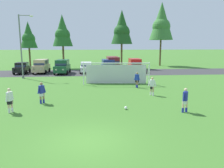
# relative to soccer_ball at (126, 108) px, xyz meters

# --- Properties ---
(ground_plane) EXTENTS (400.00, 400.00, 0.00)m
(ground_plane) POSITION_rel_soccer_ball_xyz_m (-2.55, 10.19, -0.11)
(ground_plane) COLOR #3D7028
(parking_lot_strip) EXTENTS (52.00, 8.40, 0.01)m
(parking_lot_strip) POSITION_rel_soccer_ball_xyz_m (-2.55, 20.99, -0.11)
(parking_lot_strip) COLOR #333335
(parking_lot_strip) RESTS_ON ground
(soccer_ball) EXTENTS (0.22, 0.22, 0.22)m
(soccer_ball) POSITION_rel_soccer_ball_xyz_m (0.00, 0.00, 0.00)
(soccer_ball) COLOR white
(soccer_ball) RESTS_ON ground
(soccer_goal) EXTENTS (7.57, 2.65, 2.57)m
(soccer_goal) POSITION_rel_soccer_ball_xyz_m (0.44, 10.24, 1.18)
(soccer_goal) COLOR white
(soccer_goal) RESTS_ON ground
(player_striker_near) EXTENTS (0.56, 0.60, 1.64)m
(player_striker_near) POSITION_rel_soccer_ball_xyz_m (2.36, 7.69, 0.71)
(player_striker_near) COLOR #936B4C
(player_striker_near) RESTS_ON ground
(player_midfield_center) EXTENTS (0.71, 0.38, 1.64)m
(player_midfield_center) POSITION_rel_soccer_ball_xyz_m (2.97, 4.07, 0.71)
(player_midfield_center) COLOR tan
(player_midfield_center) RESTS_ON ground
(player_defender_far) EXTENTS (0.56, 0.60, 1.64)m
(player_defender_far) POSITION_rel_soccer_ball_xyz_m (-6.14, 2.15, 0.71)
(player_defender_far) COLOR #936B4C
(player_defender_far) RESTS_ON ground
(player_winger_left) EXTENTS (0.35, 0.71, 1.64)m
(player_winger_left) POSITION_rel_soccer_ball_xyz_m (-7.71, 0.01, 0.71)
(player_winger_left) COLOR beige
(player_winger_left) RESTS_ON ground
(player_winger_right) EXTENTS (0.59, 0.58, 1.64)m
(player_winger_right) POSITION_rel_soccer_ball_xyz_m (3.79, -0.98, 0.71)
(player_winger_right) COLOR beige
(player_winger_right) RESTS_ON ground
(parked_car_slot_far_left) EXTENTS (2.25, 4.31, 1.72)m
(parked_car_slot_far_left) POSITION_rel_soccer_ball_xyz_m (-13.41, 21.01, 0.77)
(parked_car_slot_far_left) COLOR black
(parked_car_slot_far_left) RESTS_ON ground
(parked_car_slot_left) EXTENTS (2.19, 4.63, 2.16)m
(parked_car_slot_left) POSITION_rel_soccer_ball_xyz_m (-10.44, 21.25, 1.00)
(parked_car_slot_left) COLOR tan
(parked_car_slot_left) RESTS_ON ground
(parked_car_slot_center_left) EXTENTS (2.30, 4.68, 2.16)m
(parked_car_slot_center_left) POSITION_rel_soccer_ball_xyz_m (-6.97, 20.18, 1.00)
(parked_car_slot_center_left) COLOR #194C2D
(parked_car_slot_center_left) RESTS_ON ground
(parked_car_slot_center) EXTENTS (2.14, 4.25, 1.72)m
(parked_car_slot_center) POSITION_rel_soccer_ball_xyz_m (-3.27, 20.82, 0.77)
(parked_car_slot_center) COLOR silver
(parked_car_slot_center) RESTS_ON ground
(parked_car_slot_center_right) EXTENTS (2.31, 4.69, 2.16)m
(parked_car_slot_center_right) POSITION_rel_soccer_ball_xyz_m (0.24, 20.17, 1.00)
(parked_car_slot_center_right) COLOR navy
(parked_car_slot_center_right) RESTS_ON ground
(parked_car_slot_right) EXTENTS (2.28, 4.84, 2.52)m
(parked_car_slot_right) POSITION_rel_soccer_ball_xyz_m (1.12, 21.49, 1.23)
(parked_car_slot_right) COLOR maroon
(parked_car_slot_right) RESTS_ON ground
(parked_car_slot_far_right) EXTENTS (2.19, 4.63, 2.16)m
(parked_car_slot_far_right) POSITION_rel_soccer_ball_xyz_m (4.90, 21.69, 1.00)
(parked_car_slot_far_right) COLOR red
(parked_car_slot_far_right) RESTS_ON ground
(tree_left_edge) EXTENTS (3.46, 3.46, 9.22)m
(tree_left_edge) POSITION_rel_soccer_ball_xyz_m (-15.30, 32.64, 6.22)
(tree_left_edge) COLOR brown
(tree_left_edge) RESTS_ON ground
(tree_mid_left) EXTENTS (3.79, 3.79, 10.10)m
(tree_mid_left) POSITION_rel_soccer_ball_xyz_m (-7.80, 28.27, 6.83)
(tree_mid_left) COLOR brown
(tree_mid_left) RESTS_ON ground
(tree_center_back) EXTENTS (4.18, 4.18, 11.14)m
(tree_center_back) POSITION_rel_soccer_ball_xyz_m (3.54, 28.65, 7.55)
(tree_center_back) COLOR brown
(tree_center_back) RESTS_ON ground
(tree_mid_right) EXTENTS (5.00, 5.00, 13.34)m
(tree_mid_right) POSITION_rel_soccer_ball_xyz_m (12.46, 31.94, 9.07)
(tree_mid_right) COLOR brown
(tree_mid_right) RESTS_ON ground
(street_lamp) EXTENTS (2.00, 0.32, 8.32)m
(street_lamp) POSITION_rel_soccer_ball_xyz_m (-11.48, 15.64, 4.19)
(street_lamp) COLOR slate
(street_lamp) RESTS_ON ground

